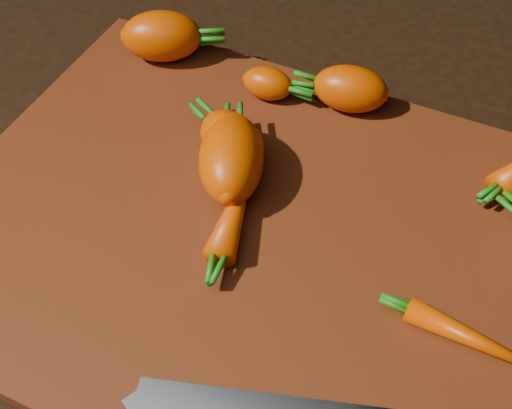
% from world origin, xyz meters
% --- Properties ---
extents(ground, '(2.00, 2.00, 0.01)m').
position_xyz_m(ground, '(0.00, 0.00, -0.01)').
color(ground, black).
extents(cutting_board, '(0.50, 0.40, 0.01)m').
position_xyz_m(cutting_board, '(0.00, 0.00, 0.01)').
color(cutting_board, maroon).
rests_on(cutting_board, ground).
extents(carrot_0, '(0.09, 0.08, 0.05)m').
position_xyz_m(carrot_0, '(-0.17, 0.16, 0.04)').
color(carrot_0, '#C83F00').
rests_on(carrot_0, cutting_board).
extents(carrot_1, '(0.08, 0.07, 0.05)m').
position_xyz_m(carrot_1, '(-0.05, 0.06, 0.03)').
color(carrot_1, '#C83F00').
rests_on(carrot_1, cutting_board).
extents(carrot_2, '(0.09, 0.10, 0.05)m').
position_xyz_m(carrot_2, '(-0.04, 0.04, 0.04)').
color(carrot_2, '#C83F00').
rests_on(carrot_2, cutting_board).
extents(carrot_3, '(0.07, 0.05, 0.04)m').
position_xyz_m(carrot_3, '(0.02, 0.17, 0.03)').
color(carrot_3, '#C83F00').
rests_on(carrot_3, cutting_board).
extents(carrot_4, '(0.05, 0.03, 0.03)m').
position_xyz_m(carrot_4, '(-0.05, 0.15, 0.03)').
color(carrot_4, '#C83F00').
rests_on(carrot_4, cutting_board).
extents(carrot_7, '(0.11, 0.03, 0.02)m').
position_xyz_m(carrot_7, '(0.19, -0.03, 0.02)').
color(carrot_7, '#C83F00').
rests_on(carrot_7, cutting_board).
extents(carrot_8, '(0.05, 0.10, 0.03)m').
position_xyz_m(carrot_8, '(-0.01, 0.00, 0.03)').
color(carrot_8, '#C83F00').
rests_on(carrot_8, cutting_board).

